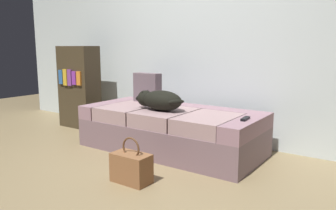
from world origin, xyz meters
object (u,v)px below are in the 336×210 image
object	(u,v)px
couch	(171,130)
tv_remote	(245,119)
handbag	(131,167)
dog_dark	(159,100)
bookshelf	(79,87)
throw_pillow	(147,88)

from	to	relation	value
couch	tv_remote	bearing A→B (deg)	-3.84
handbag	dog_dark	bearing A→B (deg)	110.43
dog_dark	bookshelf	world-z (taller)	bookshelf
handbag	bookshelf	distance (m)	2.19
throw_pillow	couch	bearing A→B (deg)	-24.90
dog_dark	bookshelf	distance (m)	1.60
tv_remote	throw_pillow	bearing A→B (deg)	163.10
tv_remote	throw_pillow	xyz separation A→B (m)	(-1.34, 0.29, 0.16)
tv_remote	bookshelf	distance (m)	2.49
tv_remote	handbag	bearing A→B (deg)	-131.42
dog_dark	handbag	world-z (taller)	dog_dark
dog_dark	couch	bearing A→B (deg)	61.67
couch	tv_remote	size ratio (longest dim) A/B	12.65
throw_pillow	handbag	bearing A→B (deg)	-57.46
couch	bookshelf	xyz separation A→B (m)	(-1.64, 0.18, 0.33)
couch	throw_pillow	distance (m)	0.67
couch	handbag	xyz separation A→B (m)	(0.22, -0.89, -0.10)
tv_remote	throw_pillow	size ratio (longest dim) A/B	0.44
couch	dog_dark	bearing A→B (deg)	-118.33
tv_remote	handbag	xyz separation A→B (m)	(-0.62, -0.84, -0.33)
couch	tv_remote	xyz separation A→B (m)	(0.84, -0.06, 0.24)
dog_dark	throw_pillow	bearing A→B (deg)	140.88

